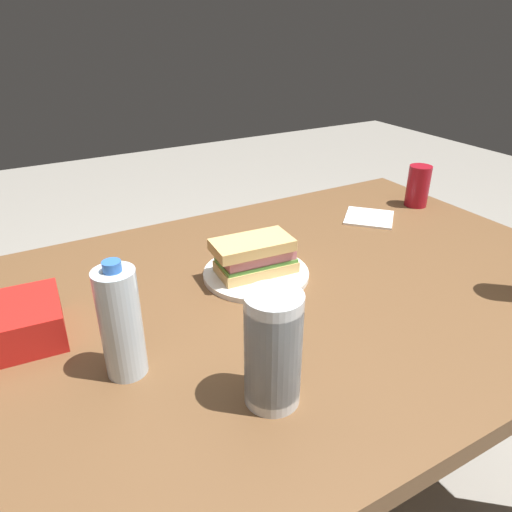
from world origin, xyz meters
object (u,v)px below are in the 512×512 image
sandwich (255,256)px  water_bottle_tall (121,323)px  soda_can_red (418,186)px  plastic_cup_stack (273,350)px  dining_table (277,328)px  paper_plate (256,274)px

sandwich → water_bottle_tall: size_ratio=0.93×
water_bottle_tall → soda_can_red: bearing=-162.4°
sandwich → soda_can_red: soda_can_red is taller
water_bottle_tall → plastic_cup_stack: water_bottle_tall is taller
sandwich → dining_table: bearing=99.6°
paper_plate → dining_table: bearing=96.6°
plastic_cup_stack → paper_plate: bearing=-115.8°
paper_plate → soda_can_red: soda_can_red is taller
paper_plate → soda_can_red: size_ratio=1.92×
water_bottle_tall → plastic_cup_stack: (-0.17, 0.17, -0.00)m
paper_plate → plastic_cup_stack: plastic_cup_stack is taller
dining_table → sandwich: (0.01, -0.08, 0.15)m
soda_can_red → water_bottle_tall: water_bottle_tall is taller
soda_can_red → plastic_cup_stack: plastic_cup_stack is taller
dining_table → paper_plate: (0.01, -0.08, 0.10)m
sandwich → plastic_cup_stack: 0.37m
soda_can_red → water_bottle_tall: 1.02m
plastic_cup_stack → soda_can_red: bearing=-149.1°
water_bottle_tall → paper_plate: bearing=-153.4°
sandwich → plastic_cup_stack: bearing=64.6°
plastic_cup_stack → sandwich: bearing=-115.4°
dining_table → sandwich: 0.17m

